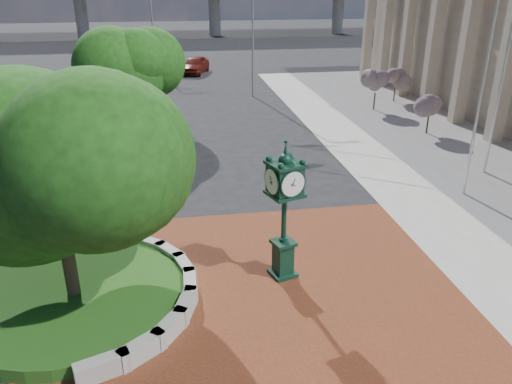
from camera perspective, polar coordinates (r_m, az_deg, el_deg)
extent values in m
plane|color=black|center=(15.04, -0.50, -10.91)|extent=(200.00, 200.00, 0.00)
cube|color=maroon|center=(14.22, 0.13, -13.08)|extent=(12.00, 12.00, 0.04)
cube|color=#9E9B93|center=(12.55, -17.13, -18.69)|extent=(1.29, 0.76, 0.54)
cube|color=#9E9B93|center=(12.79, -12.92, -17.21)|extent=(1.20, 1.04, 0.54)
cube|color=#9E9B93|center=(13.29, -9.79, -15.12)|extent=(1.00, 1.22, 0.54)
cube|color=#9E9B93|center=(13.98, -8.00, -12.80)|extent=(0.71, 1.30, 0.54)
cube|color=#9E9B93|center=(14.77, -7.54, -10.58)|extent=(0.35, 1.25, 0.54)
cube|color=#9E9B93|center=(15.58, -8.24, -8.66)|extent=(0.71, 1.30, 0.54)
cube|color=#9E9B93|center=(16.34, -9.85, -7.15)|extent=(1.00, 1.22, 0.54)
cube|color=#9E9B93|center=(16.98, -12.14, -6.09)|extent=(1.20, 1.04, 0.54)
cube|color=#9E9B93|center=(17.47, -14.89, -5.50)|extent=(1.29, 0.76, 0.54)
cylinder|color=#134214|center=(15.14, -19.95, -11.36)|extent=(6.10, 6.10, 0.40)
cylinder|color=#9E9B93|center=(83.51, -19.31, 18.33)|extent=(1.80, 1.80, 6.00)
cylinder|color=#9E9B93|center=(82.76, -4.76, 19.44)|extent=(1.80, 1.80, 6.00)
cylinder|color=#9E9B93|center=(86.75, 9.33, 19.40)|extent=(1.80, 1.80, 6.00)
cylinder|color=#38281C|center=(14.67, -20.43, -8.50)|extent=(0.36, 0.36, 2.17)
sphere|color=#183B10|center=(13.54, -21.97, 1.10)|extent=(5.20, 5.20, 5.20)
cylinder|color=#38281C|center=(31.28, -13.05, 8.84)|extent=(0.36, 0.36, 1.92)
sphere|color=#183B10|center=(30.81, -13.44, 12.94)|extent=(4.40, 4.40, 4.40)
cube|color=black|center=(15.58, 3.06, -9.29)|extent=(0.92, 0.92, 0.14)
cube|color=black|center=(15.29, 3.10, -7.51)|extent=(0.63, 0.63, 1.00)
cube|color=black|center=(15.03, 3.15, -5.79)|extent=(0.80, 0.80, 0.11)
cylinder|color=black|center=(14.64, 3.21, -2.98)|extent=(0.15, 0.15, 1.54)
cube|color=black|center=(14.14, 3.33, 1.50)|extent=(1.03, 1.03, 0.81)
cylinder|color=white|center=(13.81, 4.23, 0.92)|extent=(0.70, 0.28, 0.72)
cylinder|color=white|center=(14.48, 2.46, 2.05)|extent=(0.70, 0.28, 0.72)
cylinder|color=white|center=(13.94, 1.82, 1.20)|extent=(0.28, 0.70, 0.72)
cylinder|color=white|center=(14.35, 4.78, 1.79)|extent=(0.28, 0.70, 0.72)
sphere|color=black|center=(13.94, 3.38, 3.64)|extent=(0.40, 0.40, 0.40)
cone|color=black|center=(13.85, 3.41, 4.80)|extent=(0.16, 0.16, 0.45)
imported|color=#51140B|center=(49.46, -6.96, 14.23)|extent=(3.29, 5.06, 1.60)
cylinder|color=silver|center=(21.66, 24.46, 10.95)|extent=(0.11, 0.11, 9.16)
cylinder|color=silver|center=(24.61, 26.76, 13.98)|extent=(0.13, 0.13, 10.97)
cylinder|color=slate|center=(38.69, -0.37, 16.67)|extent=(0.14, 0.14, 7.99)
cylinder|color=slate|center=(52.35, -11.74, 17.96)|extent=(0.14, 0.14, 8.01)
cylinder|color=#38281C|center=(31.08, 19.01, 7.38)|extent=(0.10, 0.10, 1.20)
sphere|color=#AB559A|center=(30.84, 19.25, 9.16)|extent=(1.20, 1.20, 1.20)
cylinder|color=#38281C|center=(35.89, 13.36, 10.03)|extent=(0.10, 0.10, 1.20)
sphere|color=#AB559A|center=(35.69, 13.51, 11.59)|extent=(1.20, 1.20, 1.20)
cylinder|color=#38281C|center=(38.88, 15.53, 10.80)|extent=(0.10, 0.10, 1.20)
sphere|color=#AB559A|center=(38.69, 15.69, 12.25)|extent=(1.20, 1.20, 1.20)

